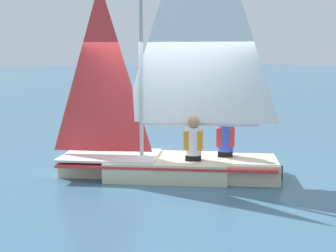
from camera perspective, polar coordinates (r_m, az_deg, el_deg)
ground_plane at (r=8.88m, az=-0.00°, el=-6.11°), size 260.00×260.00×0.00m
sailboat_main at (r=8.71m, az=0.23°, el=-0.67°), size 3.67×3.84×5.46m
sailor_helm at (r=8.55m, az=3.11°, el=-2.43°), size 0.42×0.43×1.16m
sailor_crew at (r=8.95m, az=7.00°, el=-1.99°), size 0.42×0.43×1.16m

